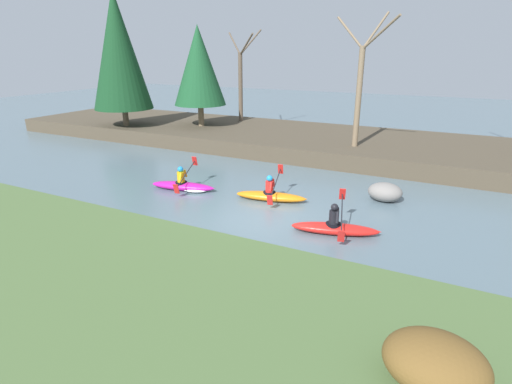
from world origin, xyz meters
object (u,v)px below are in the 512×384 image
Objects in this scene: kayaker_middle at (271,195)px; boulder_midstream at (385,192)px; kayaker_lead at (336,227)px; kayaker_trailing at (185,186)px.

kayaker_middle is 4.32m from boulder_midstream.
kayaker_middle reaches higher than boulder_midstream.
boulder_midstream is (0.86, 3.68, 0.14)m from kayaker_lead.
kayaker_middle is at bearing 134.23° from kayaker_lead.
kayaker_lead is at bearing -23.00° from kayaker_trailing.
kayaker_lead and kayaker_middle have the same top height.
kayaker_lead is at bearing -103.07° from boulder_midstream.
kayaker_lead is 3.50m from kayaker_middle.
kayaker_middle is 1.00× the size of kayaker_trailing.
kayaker_trailing is (-6.67, 1.29, -0.02)m from kayaker_lead.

